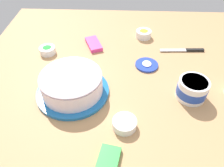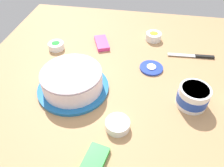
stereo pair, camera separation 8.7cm
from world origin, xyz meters
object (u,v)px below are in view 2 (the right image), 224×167
object	(u,v)px
frosting_tub_lid	(151,68)
sprinkle_bowl_blue	(118,124)
frosted_cake	(72,80)
candy_box_upper	(93,164)
sprinkle_bowl_yellow	(154,36)
candy_box_lower	(102,43)
spreading_knife	(195,56)
sprinkle_bowl_green	(56,45)
frosting_tub	(193,96)

from	to	relation	value
frosting_tub_lid	sprinkle_bowl_blue	distance (m)	0.38
frosted_cake	candy_box_upper	bearing A→B (deg)	-153.17
sprinkle_bowl_yellow	candy_box_lower	bearing A→B (deg)	110.00
frosting_tub_lid	spreading_knife	size ratio (longest dim) A/B	0.48
frosting_tub_lid	candy_box_lower	xyz separation A→B (m)	(0.16, 0.28, 0.00)
sprinkle_bowl_yellow	candy_box_lower	world-z (taller)	sprinkle_bowl_yellow
sprinkle_bowl_yellow	sprinkle_bowl_blue	size ratio (longest dim) A/B	0.97
sprinkle_bowl_green	candy_box_upper	size ratio (longest dim) A/B	0.59
frosted_cake	frosting_tub	xyz separation A→B (m)	(-0.00, -0.50, -0.01)
frosting_tub	sprinkle_bowl_yellow	world-z (taller)	frosting_tub
frosting_tub	sprinkle_bowl_blue	distance (m)	0.33
frosting_tub	spreading_knife	bearing A→B (deg)	-8.67
frosting_tub_lid	candy_box_upper	bearing A→B (deg)	162.59
frosting_tub_lid	sprinkle_bowl_green	distance (m)	0.52
frosting_tub_lid	sprinkle_bowl_yellow	xyz separation A→B (m)	(0.27, 0.00, 0.02)
frosting_tub_lid	spreading_knife	distance (m)	0.26
sprinkle_bowl_green	sprinkle_bowl_blue	distance (m)	0.61
frosting_tub	sprinkle_bowl_blue	xyz separation A→B (m)	(-0.17, 0.28, -0.03)
sprinkle_bowl_yellow	spreading_knife	bearing A→B (deg)	-120.77
sprinkle_bowl_blue	candy_box_upper	bearing A→B (deg)	160.81
sprinkle_bowl_blue	candy_box_upper	xyz separation A→B (m)	(-0.16, 0.06, -0.01)
sprinkle_bowl_green	spreading_knife	bearing A→B (deg)	-86.08
sprinkle_bowl_blue	candy_box_lower	distance (m)	0.56
frosted_cake	candy_box_lower	distance (m)	0.37
frosted_cake	sprinkle_bowl_blue	bearing A→B (deg)	-127.09
sprinkle_bowl_green	candy_box_upper	xyz separation A→B (m)	(-0.61, -0.35, -0.01)
sprinkle_bowl_blue	candy_box_lower	world-z (taller)	sprinkle_bowl_blue
spreading_knife	sprinkle_bowl_blue	world-z (taller)	sprinkle_bowl_blue
frosting_tub_lid	candy_box_lower	distance (m)	0.33
spreading_knife	candy_box_upper	size ratio (longest dim) A/B	1.69
candy_box_lower	candy_box_upper	size ratio (longest dim) A/B	0.96
spreading_knife	candy_box_upper	bearing A→B (deg)	149.83
sprinkle_bowl_blue	candy_box_lower	size ratio (longest dim) A/B	0.67
spreading_knife	candy_box_lower	bearing A→B (deg)	86.65
candy_box_lower	frosted_cake	bearing A→B (deg)	149.82
spreading_knife	candy_box_upper	xyz separation A→B (m)	(-0.66, 0.39, 0.00)
frosting_tub_lid	spreading_knife	xyz separation A→B (m)	(0.14, -0.22, -0.00)
frosting_tub	candy_box_lower	bearing A→B (deg)	50.85
spreading_knife	sprinkle_bowl_green	world-z (taller)	sprinkle_bowl_green
candy_box_lower	candy_box_upper	world-z (taller)	candy_box_lower
frosting_tub_lid	frosted_cake	bearing A→B (deg)	120.99
frosted_cake	frosting_tub	world-z (taller)	frosted_cake
frosting_tub	sprinkle_bowl_blue	world-z (taller)	frosting_tub
frosting_tub	spreading_knife	size ratio (longest dim) A/B	0.53
frosting_tub	candy_box_lower	size ratio (longest dim) A/B	0.92
frosting_tub_lid	sprinkle_bowl_blue	xyz separation A→B (m)	(-0.37, 0.11, 0.01)
sprinkle_bowl_green	candy_box_lower	bearing A→B (deg)	-71.25
spreading_knife	sprinkle_bowl_green	xyz separation A→B (m)	(-0.05, 0.74, 0.01)
frosting_tub	candy_box_upper	distance (m)	0.47
frosting_tub	sprinkle_bowl_yellow	xyz separation A→B (m)	(0.47, 0.17, -0.02)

